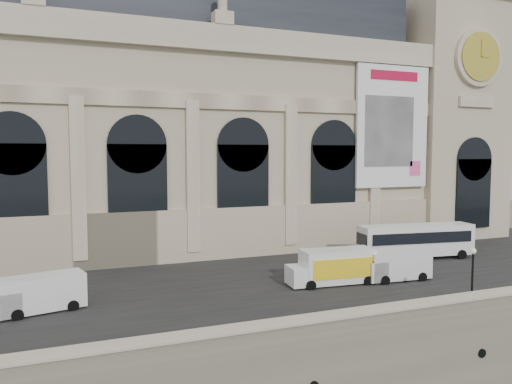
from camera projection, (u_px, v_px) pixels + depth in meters
quay at (157, 265)px, 58.84m from camera, size 160.00×70.00×6.00m
street at (206, 283)px, 39.15m from camera, size 160.00×24.00×0.06m
parapet at (276, 333)px, 26.70m from camera, size 160.00×1.40×1.21m
museum at (104, 119)px, 51.46m from camera, size 69.00×18.70×29.10m
clock_pavilion at (433, 96)px, 63.21m from camera, size 13.00×14.72×36.70m
bus_right at (416, 240)px, 47.83m from camera, size 11.55×3.92×3.34m
van_b at (37, 294)px, 31.87m from camera, size 5.68×3.17×2.39m
van_c at (393, 265)px, 39.90m from camera, size 5.65×2.57×2.46m
box_truck at (333, 267)px, 38.69m from camera, size 7.02×2.94×2.76m
lamp_right at (472, 276)px, 33.64m from camera, size 0.39×0.39×3.85m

